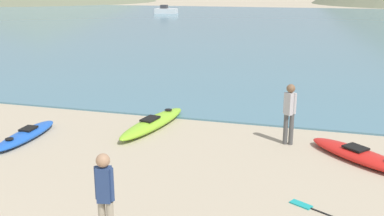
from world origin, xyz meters
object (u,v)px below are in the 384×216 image
(kayak_on_sand_1, at_px, (360,156))
(person_near_waterline, at_px, (290,110))
(moored_boat_0, at_px, (166,10))
(kayak_on_sand_2, at_px, (26,135))
(person_near_foreground, at_px, (105,195))
(kayak_on_sand_4, at_px, (153,123))

(kayak_on_sand_1, height_order, person_near_waterline, person_near_waterline)
(moored_boat_0, bearing_deg, kayak_on_sand_2, -74.84)
(person_near_foreground, bearing_deg, kayak_on_sand_2, 137.59)
(kayak_on_sand_1, xyz_separation_m, kayak_on_sand_4, (-5.89, 1.05, 0.02))
(kayak_on_sand_1, height_order, person_near_foreground, person_near_foreground)
(kayak_on_sand_1, height_order, kayak_on_sand_4, kayak_on_sand_4)
(kayak_on_sand_2, bearing_deg, kayak_on_sand_1, 5.84)
(kayak_on_sand_1, bearing_deg, person_near_foreground, -129.88)
(kayak_on_sand_1, relative_size, moored_boat_0, 0.86)
(kayak_on_sand_4, bearing_deg, person_near_waterline, -4.44)
(kayak_on_sand_2, xyz_separation_m, person_near_foreground, (4.66, -4.26, 0.83))
(kayak_on_sand_4, height_order, moored_boat_0, moored_boat_0)
(person_near_foreground, bearing_deg, kayak_on_sand_1, 50.12)
(kayak_on_sand_1, bearing_deg, moored_boat_0, 114.36)
(kayak_on_sand_2, height_order, person_near_foreground, person_near_foreground)
(person_near_waterline, height_order, moored_boat_0, person_near_waterline)
(kayak_on_sand_1, bearing_deg, person_near_waterline, 157.98)
(kayak_on_sand_2, relative_size, moored_boat_0, 0.84)
(kayak_on_sand_1, relative_size, kayak_on_sand_4, 0.77)
(kayak_on_sand_4, height_order, person_near_waterline, person_near_waterline)
(person_near_foreground, relative_size, person_near_waterline, 0.99)
(kayak_on_sand_4, bearing_deg, moored_boat_0, 108.97)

